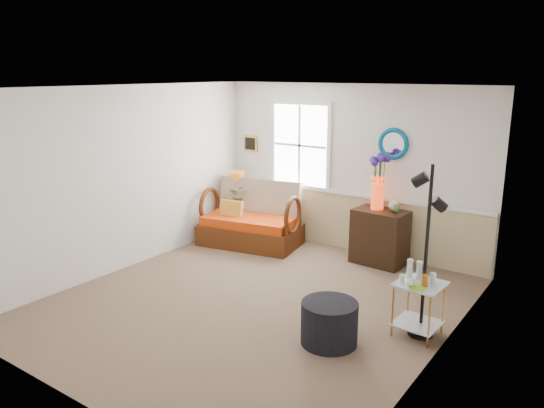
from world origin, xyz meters
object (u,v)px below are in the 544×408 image
Objects in this scene: floor_lamp at (426,253)px; loveseat at (250,214)px; lamp_stand at (236,219)px; cabinet at (380,237)px; ottoman at (329,323)px; side_table at (418,309)px.

loveseat is at bearing 146.33° from floor_lamp.
lamp_stand is 0.29× the size of floor_lamp.
floor_lamp reaches higher than lamp_stand.
floor_lamp is at bearing -50.49° from cabinet.
lamp_stand is 4.00m from ottoman.
cabinet is 2.26m from floor_lamp.
lamp_stand is at bearing 145.56° from floor_lamp.
lamp_stand is at bearing 156.36° from side_table.
floor_lamp is at bearing 45.28° from ottoman.
side_table is 0.99m from ottoman.
loveseat is 2.62× the size of side_table.
cabinet is 1.37× the size of ottoman.
loveseat reaches higher than ottoman.
cabinet is (2.10, 0.40, -0.11)m from loveseat.
lamp_stand is at bearing 143.04° from ottoman.
floor_lamp reaches higher than loveseat.
floor_lamp is (3.92, -1.67, 0.66)m from lamp_stand.
cabinet is 1.35× the size of side_table.
ottoman is at bearing -49.29° from loveseat.
floor_lamp is (1.28, -1.79, 0.53)m from cabinet.
lamp_stand is 0.92× the size of side_table.
cabinet reaches higher than ottoman.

